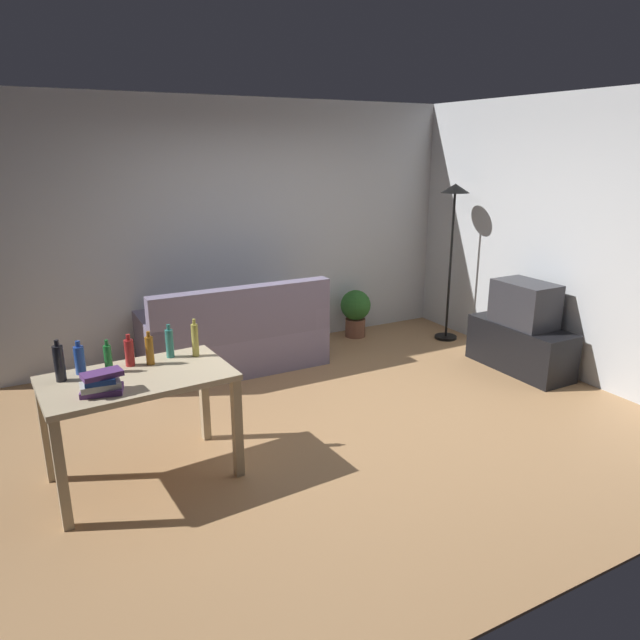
# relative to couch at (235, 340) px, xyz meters

# --- Properties ---
(ground_plane) EXTENTS (5.20, 4.40, 0.02)m
(ground_plane) POSITION_rel_couch_xyz_m (0.30, -1.59, -0.32)
(ground_plane) COLOR tan
(wall_rear) EXTENTS (5.20, 0.10, 2.70)m
(wall_rear) POSITION_rel_couch_xyz_m (0.30, 0.61, 1.04)
(wall_rear) COLOR silver
(wall_rear) RESTS_ON ground_plane
(wall_right) EXTENTS (0.10, 4.40, 2.70)m
(wall_right) POSITION_rel_couch_xyz_m (2.90, -1.59, 1.04)
(wall_right) COLOR silver
(wall_right) RESTS_ON ground_plane
(couch) EXTENTS (1.82, 0.84, 0.92)m
(couch) POSITION_rel_couch_xyz_m (0.00, 0.00, 0.00)
(couch) COLOR gray
(couch) RESTS_ON ground_plane
(tv_stand) EXTENTS (0.44, 1.10, 0.48)m
(tv_stand) POSITION_rel_couch_xyz_m (2.55, -1.41, -0.07)
(tv_stand) COLOR black
(tv_stand) RESTS_ON ground_plane
(tv) EXTENTS (0.41, 0.60, 0.44)m
(tv) POSITION_rel_couch_xyz_m (2.56, -1.41, 0.39)
(tv) COLOR #2D2D33
(tv) RESTS_ON tv_stand
(torchiere_lamp) EXTENTS (0.32, 0.32, 1.81)m
(torchiere_lamp) POSITION_rel_couch_xyz_m (2.55, -0.27, 1.11)
(torchiere_lamp) COLOR black
(torchiere_lamp) RESTS_ON ground_plane
(desk) EXTENTS (1.24, 0.78, 0.76)m
(desk) POSITION_rel_couch_xyz_m (-1.27, -1.67, 0.34)
(desk) COLOR #C6B28E
(desk) RESTS_ON ground_plane
(potted_plant) EXTENTS (0.36, 0.36, 0.57)m
(potted_plant) POSITION_rel_couch_xyz_m (1.64, 0.31, 0.02)
(potted_plant) COLOR brown
(potted_plant) RESTS_ON ground_plane
(bottle_dark) EXTENTS (0.07, 0.07, 0.28)m
(bottle_dark) POSITION_rel_couch_xyz_m (-1.72, -1.53, 0.58)
(bottle_dark) COLOR black
(bottle_dark) RESTS_ON desk
(bottle_blue) EXTENTS (0.07, 0.07, 0.23)m
(bottle_blue) POSITION_rel_couch_xyz_m (-1.59, -1.46, 0.55)
(bottle_blue) COLOR #2347A3
(bottle_blue) RESTS_ON desk
(bottle_green) EXTENTS (0.05, 0.05, 0.23)m
(bottle_green) POSITION_rel_couch_xyz_m (-1.42, -1.52, 0.55)
(bottle_green) COLOR #1E722D
(bottle_green) RESTS_ON desk
(bottle_red) EXTENTS (0.06, 0.06, 0.23)m
(bottle_red) POSITION_rel_couch_xyz_m (-1.28, -1.46, 0.55)
(bottle_red) COLOR #AD2323
(bottle_red) RESTS_ON desk
(bottle_amber) EXTENTS (0.06, 0.06, 0.24)m
(bottle_amber) POSITION_rel_couch_xyz_m (-1.15, -1.50, 0.56)
(bottle_amber) COLOR #9E6019
(bottle_amber) RESTS_ON desk
(bottle_tall) EXTENTS (0.06, 0.06, 0.24)m
(bottle_tall) POSITION_rel_couch_xyz_m (-0.99, -1.42, 0.56)
(bottle_tall) COLOR teal
(bottle_tall) RESTS_ON desk
(bottle_squat) EXTENTS (0.05, 0.05, 0.28)m
(bottle_squat) POSITION_rel_couch_xyz_m (-0.82, -1.49, 0.58)
(bottle_squat) COLOR #BCB24C
(bottle_squat) RESTS_ON desk
(book_stack) EXTENTS (0.27, 0.21, 0.14)m
(book_stack) POSITION_rel_couch_xyz_m (-1.52, -1.86, 0.52)
(book_stack) COLOR #593372
(book_stack) RESTS_ON desk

